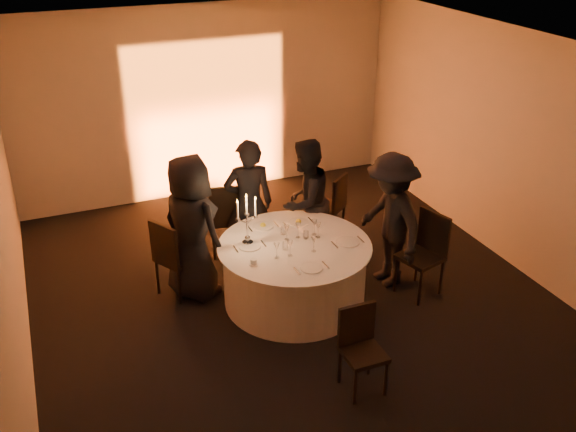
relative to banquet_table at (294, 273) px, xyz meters
name	(u,v)px	position (x,y,z in m)	size (l,w,h in m)	color
floor	(294,300)	(0.00, 0.00, -0.38)	(7.00, 7.00, 0.00)	black
ceiling	(296,51)	(0.00, 0.00, 2.62)	(7.00, 7.00, 0.00)	white
wall_back	(207,102)	(0.00, 3.50, 1.12)	(7.00, 7.00, 0.00)	beige
wall_front	(503,389)	(0.00, -3.50, 1.12)	(7.00, 7.00, 0.00)	beige
wall_left	(4,237)	(-3.00, 0.00, 1.12)	(7.00, 7.00, 0.00)	beige
wall_right	(512,150)	(3.00, 0.00, 1.12)	(7.00, 7.00, 0.00)	beige
uplighter_fixture	(217,194)	(0.00, 3.20, -0.33)	(0.25, 0.12, 0.10)	black
banquet_table	(294,273)	(0.00, 0.00, 0.00)	(1.80, 1.80, 0.77)	black
chair_left	(172,254)	(-1.30, 0.67, 0.19)	(0.60, 0.60, 1.01)	black
chair_back_left	(227,215)	(-0.39, 1.36, 0.21)	(0.56, 0.56, 1.06)	black
chair_back_right	(332,203)	(1.13, 1.30, 0.15)	(0.58, 0.58, 0.94)	black
chair_right	(426,249)	(1.55, -0.40, 0.20)	(0.56, 0.56, 1.04)	black
chair_front	(360,344)	(0.01, -1.61, 0.11)	(0.39, 0.39, 0.89)	black
guest_left	(192,228)	(-1.06, 0.60, 0.52)	(0.88, 0.58, 1.81)	black
guest_back_left	(249,204)	(-0.19, 1.04, 0.48)	(0.63, 0.42, 1.74)	black
guest_back_right	(305,201)	(0.53, 0.90, 0.45)	(0.81, 0.63, 1.68)	black
guest_right	(390,220)	(1.24, -0.04, 0.48)	(1.11, 0.64, 1.72)	black
plate_left	(250,246)	(-0.50, 0.16, 0.39)	(0.36, 0.26, 0.01)	white
plate_back_left	(263,225)	(-0.18, 0.56, 0.40)	(0.35, 0.26, 0.08)	white
plate_back_right	(298,222)	(0.26, 0.49, 0.40)	(0.36, 0.25, 0.08)	white
plate_right	(348,242)	(0.59, -0.19, 0.39)	(0.36, 0.28, 0.01)	white
plate_front	(311,268)	(-0.04, -0.56, 0.39)	(0.36, 0.25, 0.01)	white
coffee_cup	(254,262)	(-0.59, -0.23, 0.42)	(0.11, 0.11, 0.07)	white
candelabra	(247,226)	(-0.49, 0.24, 0.61)	(0.27, 0.13, 0.64)	silver
wine_glass_a	(287,229)	(-0.04, 0.15, 0.52)	(0.07, 0.07, 0.19)	silver
wine_glass_b	(277,247)	(-0.30, -0.20, 0.52)	(0.07, 0.07, 0.19)	silver
wine_glass_c	(318,227)	(0.32, 0.06, 0.52)	(0.07, 0.07, 0.19)	silver
wine_glass_d	(298,227)	(0.11, 0.15, 0.52)	(0.07, 0.07, 0.19)	silver
wine_glass_e	(314,224)	(0.32, 0.15, 0.52)	(0.07, 0.07, 0.19)	silver
wine_glass_f	(314,241)	(0.14, -0.23, 0.52)	(0.07, 0.07, 0.19)	silver
wine_glass_g	(290,245)	(-0.15, -0.21, 0.52)	(0.07, 0.07, 0.19)	silver
tumbler_a	(283,231)	(-0.02, 0.29, 0.43)	(0.07, 0.07, 0.09)	silver
tumbler_b	(306,235)	(0.19, 0.10, 0.43)	(0.07, 0.07, 0.09)	silver
tumbler_c	(285,246)	(-0.14, -0.05, 0.43)	(0.07, 0.07, 0.09)	silver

